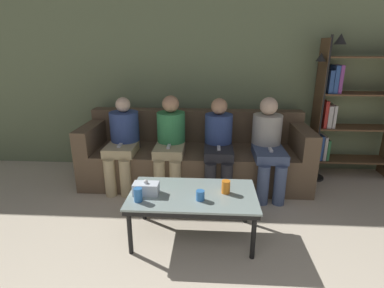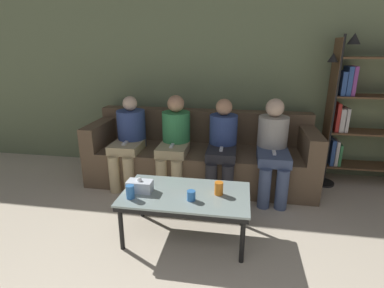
% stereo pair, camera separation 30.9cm
% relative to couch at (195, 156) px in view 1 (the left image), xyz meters
% --- Properties ---
extents(wall_back, '(12.00, 0.06, 2.60)m').
position_rel_couch_xyz_m(wall_back, '(0.00, 0.51, 0.98)').
color(wall_back, '#707F5B').
rests_on(wall_back, ground_plane).
extents(couch, '(2.75, 0.87, 0.87)m').
position_rel_couch_xyz_m(couch, '(0.00, 0.00, 0.00)').
color(couch, brown).
rests_on(couch, ground_plane).
extents(coffee_table, '(1.11, 0.63, 0.44)m').
position_rel_couch_xyz_m(coffee_table, '(0.04, -1.24, 0.08)').
color(coffee_table, '#8C9E99').
rests_on(coffee_table, ground_plane).
extents(cup_near_left, '(0.07, 0.07, 0.09)m').
position_rel_couch_xyz_m(cup_near_left, '(0.11, -1.36, 0.16)').
color(cup_near_left, '#3372BF').
rests_on(cup_near_left, coffee_table).
extents(cup_near_right, '(0.08, 0.08, 0.12)m').
position_rel_couch_xyz_m(cup_near_right, '(0.33, -1.22, 0.18)').
color(cup_near_right, orange).
rests_on(cup_near_right, coffee_table).
extents(cup_far_center, '(0.07, 0.07, 0.12)m').
position_rel_couch_xyz_m(cup_far_center, '(-0.40, -1.41, 0.18)').
color(cup_far_center, '#3372BF').
rests_on(cup_far_center, coffee_table).
extents(tissue_box, '(0.22, 0.12, 0.13)m').
position_rel_couch_xyz_m(tissue_box, '(-0.36, -1.28, 0.17)').
color(tissue_box, silver).
rests_on(tissue_box, coffee_table).
extents(bookshelf, '(1.00, 0.32, 1.75)m').
position_rel_couch_xyz_m(bookshelf, '(1.91, 0.28, 0.55)').
color(bookshelf, brown).
rests_on(bookshelf, ground_plane).
extents(standing_lamp, '(0.31, 0.26, 1.80)m').
position_rel_couch_xyz_m(standing_lamp, '(1.57, 0.14, 0.79)').
color(standing_lamp, black).
rests_on(standing_lamp, ground_plane).
extents(seated_person_left_end, '(0.35, 0.64, 1.08)m').
position_rel_couch_xyz_m(seated_person_left_end, '(-0.86, -0.21, 0.27)').
color(seated_person_left_end, tan).
rests_on(seated_person_left_end, ground_plane).
extents(seated_person_mid_left, '(0.34, 0.64, 1.11)m').
position_rel_couch_xyz_m(seated_person_mid_left, '(-0.29, -0.21, 0.28)').
color(seated_person_mid_left, tan).
rests_on(seated_person_mid_left, ground_plane).
extents(seated_person_mid_right, '(0.33, 0.68, 1.09)m').
position_rel_couch_xyz_m(seated_person_mid_right, '(0.29, -0.22, 0.27)').
color(seated_person_mid_right, '#28282D').
rests_on(seated_person_mid_right, ground_plane).
extents(seated_person_right_end, '(0.35, 0.72, 1.10)m').
position_rel_couch_xyz_m(seated_person_right_end, '(0.86, -0.23, 0.28)').
color(seated_person_right_end, '#47567A').
rests_on(seated_person_right_end, ground_plane).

